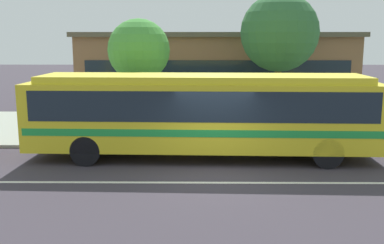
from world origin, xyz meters
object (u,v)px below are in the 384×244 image
at_px(transit_bus, 203,110).
at_px(street_tree_mid_block, 279,33).
at_px(pedestrian_waiting_near_sign, 221,112).
at_px(pedestrian_standing_by_tree, 255,116).
at_px(pedestrian_walking_along_curb, 233,112).
at_px(street_tree_near_stop, 139,51).
at_px(bus_stop_sign, 282,104).

distance_m(transit_bus, street_tree_mid_block, 6.46).
height_order(pedestrian_waiting_near_sign, pedestrian_standing_by_tree, pedestrian_standing_by_tree).
xyz_separation_m(transit_bus, pedestrian_walking_along_curb, (1.33, 3.43, -0.61)).
relative_size(pedestrian_waiting_near_sign, pedestrian_walking_along_curb, 1.01).
height_order(street_tree_near_stop, street_tree_mid_block, street_tree_mid_block).
xyz_separation_m(pedestrian_waiting_near_sign, street_tree_mid_block, (2.60, 1.31, 3.30)).
relative_size(transit_bus, street_tree_mid_block, 2.00).
height_order(pedestrian_walking_along_curb, street_tree_near_stop, street_tree_near_stop).
bearing_deg(street_tree_near_stop, bus_stop_sign, -17.23).
height_order(transit_bus, street_tree_mid_block, street_tree_mid_block).
xyz_separation_m(pedestrian_walking_along_curb, bus_stop_sign, (1.72, -1.76, 0.59)).
relative_size(pedestrian_walking_along_curb, street_tree_near_stop, 0.34).
bearing_deg(bus_stop_sign, street_tree_near_stop, 162.77).
bearing_deg(street_tree_near_stop, pedestrian_waiting_near_sign, 0.42).
relative_size(pedestrian_standing_by_tree, street_tree_near_stop, 0.35).
height_order(transit_bus, pedestrian_waiting_near_sign, transit_bus).
xyz_separation_m(transit_bus, pedestrian_standing_by_tree, (2.10, 2.24, -0.59)).
bearing_deg(bus_stop_sign, pedestrian_standing_by_tree, 149.24).
xyz_separation_m(pedestrian_standing_by_tree, street_tree_near_stop, (-4.72, 1.19, 2.52)).
xyz_separation_m(street_tree_near_stop, street_tree_mid_block, (6.05, 1.33, 0.76)).
distance_m(street_tree_near_stop, street_tree_mid_block, 6.24).
xyz_separation_m(pedestrian_waiting_near_sign, pedestrian_standing_by_tree, (1.28, -1.22, 0.02)).
bearing_deg(pedestrian_waiting_near_sign, street_tree_mid_block, 26.71).
xyz_separation_m(transit_bus, pedestrian_waiting_near_sign, (0.83, 3.46, -0.60)).
height_order(pedestrian_walking_along_curb, pedestrian_standing_by_tree, pedestrian_standing_by_tree).
bearing_deg(pedestrian_standing_by_tree, bus_stop_sign, -30.76).
bearing_deg(pedestrian_walking_along_curb, transit_bus, -111.24).
bearing_deg(pedestrian_walking_along_curb, street_tree_mid_block, 32.47).
height_order(pedestrian_waiting_near_sign, street_tree_near_stop, street_tree_near_stop).
xyz_separation_m(pedestrian_waiting_near_sign, street_tree_near_stop, (-3.44, -0.03, 2.54)).
relative_size(pedestrian_waiting_near_sign, street_tree_mid_block, 0.28).
bearing_deg(street_tree_near_stop, street_tree_mid_block, 12.45).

